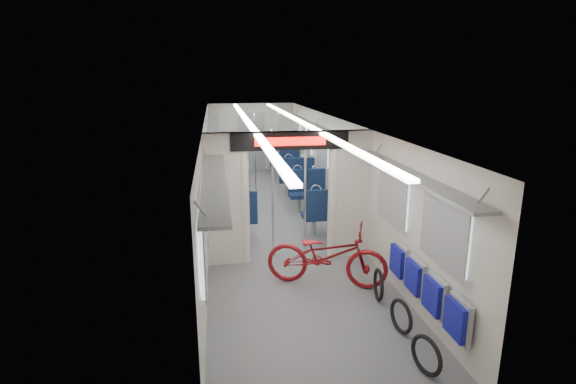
% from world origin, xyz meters
% --- Properties ---
extents(carriage, '(12.00, 12.02, 2.31)m').
position_xyz_m(carriage, '(0.00, -0.27, 1.50)').
color(carriage, '#515456').
rests_on(carriage, ground).
extents(bicycle, '(2.01, 1.29, 1.00)m').
position_xyz_m(bicycle, '(0.41, -3.13, 0.50)').
color(bicycle, maroon).
rests_on(bicycle, ground).
extents(flip_bench, '(0.12, 2.08, 0.49)m').
position_xyz_m(flip_bench, '(1.35, -4.52, 0.58)').
color(flip_bench, gray).
rests_on(flip_bench, carriage).
extents(bike_hoop_a, '(0.19, 0.46, 0.47)m').
position_xyz_m(bike_hoop_a, '(0.96, -5.45, 0.21)').
color(bike_hoop_a, black).
rests_on(bike_hoop_a, ground).
extents(bike_hoop_b, '(0.15, 0.46, 0.46)m').
position_xyz_m(bike_hoop_b, '(1.02, -4.62, 0.20)').
color(bike_hoop_b, black).
rests_on(bike_hoop_b, ground).
extents(bike_hoop_c, '(0.11, 0.49, 0.49)m').
position_xyz_m(bike_hoop_c, '(1.04, -3.74, 0.22)').
color(bike_hoop_c, black).
rests_on(bike_hoop_c, ground).
extents(seat_bay_near_left, '(0.93, 2.16, 1.13)m').
position_xyz_m(seat_bay_near_left, '(-0.93, 0.08, 0.56)').
color(seat_bay_near_left, '#0C1A38').
rests_on(seat_bay_near_left, ground).
extents(seat_bay_near_right, '(0.92, 2.12, 1.11)m').
position_xyz_m(seat_bay_near_right, '(0.94, 0.00, 0.55)').
color(seat_bay_near_right, '#0C1A38').
rests_on(seat_bay_near_right, ground).
extents(seat_bay_far_left, '(0.89, 1.96, 1.06)m').
position_xyz_m(seat_bay_far_left, '(-0.94, 3.27, 0.53)').
color(seat_bay_far_left, '#0C1A38').
rests_on(seat_bay_far_left, ground).
extents(seat_bay_far_right, '(0.95, 2.28, 1.16)m').
position_xyz_m(seat_bay_far_right, '(0.93, 3.44, 0.57)').
color(seat_bay_far_right, '#0C1A38').
rests_on(seat_bay_far_right, ground).
extents(stanchion_near_left, '(0.04, 0.04, 2.30)m').
position_xyz_m(stanchion_near_left, '(-0.25, -1.64, 1.15)').
color(stanchion_near_left, silver).
rests_on(stanchion_near_left, ground).
extents(stanchion_near_right, '(0.04, 0.04, 2.30)m').
position_xyz_m(stanchion_near_right, '(0.37, -1.57, 1.15)').
color(stanchion_near_right, silver).
rests_on(stanchion_near_right, ground).
extents(stanchion_far_left, '(0.04, 0.04, 2.30)m').
position_xyz_m(stanchion_far_left, '(-0.26, 1.66, 1.15)').
color(stanchion_far_left, silver).
rests_on(stanchion_far_left, ground).
extents(stanchion_far_right, '(0.04, 0.04, 2.30)m').
position_xyz_m(stanchion_far_right, '(0.37, 2.06, 1.15)').
color(stanchion_far_right, silver).
rests_on(stanchion_far_right, ground).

